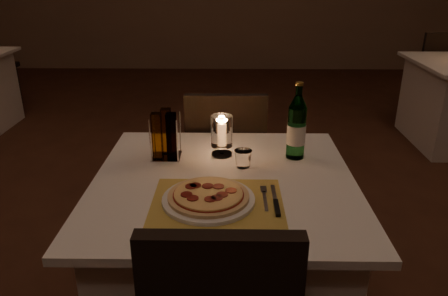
{
  "coord_description": "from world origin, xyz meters",
  "views": [
    {
      "loc": [
        0.17,
        -1.83,
        1.49
      ],
      "look_at": [
        0.14,
        -0.32,
        0.86
      ],
      "focal_mm": 35.0,
      "sensor_mm": 36.0,
      "label": 1
    }
  ],
  "objects_px": {
    "plate": "(209,199)",
    "hurricane_candle": "(222,132)",
    "chair_far": "(226,152)",
    "pizza": "(208,195)",
    "main_table": "(224,258)",
    "water_bottle": "(297,128)",
    "tumbler": "(243,159)"
  },
  "relations": [
    {
      "from": "plate",
      "to": "hurricane_candle",
      "type": "height_order",
      "value": "hurricane_candle"
    },
    {
      "from": "chair_far",
      "to": "pizza",
      "type": "height_order",
      "value": "chair_far"
    },
    {
      "from": "pizza",
      "to": "hurricane_candle",
      "type": "height_order",
      "value": "hurricane_candle"
    },
    {
      "from": "chair_far",
      "to": "plate",
      "type": "bearing_deg",
      "value": -93.2
    },
    {
      "from": "hurricane_candle",
      "to": "main_table",
      "type": "bearing_deg",
      "value": -86.73
    },
    {
      "from": "main_table",
      "to": "water_bottle",
      "type": "height_order",
      "value": "water_bottle"
    },
    {
      "from": "pizza",
      "to": "water_bottle",
      "type": "height_order",
      "value": "water_bottle"
    },
    {
      "from": "main_table",
      "to": "hurricane_candle",
      "type": "height_order",
      "value": "hurricane_candle"
    },
    {
      "from": "chair_far",
      "to": "pizza",
      "type": "distance_m",
      "value": 0.92
    },
    {
      "from": "pizza",
      "to": "hurricane_candle",
      "type": "relative_size",
      "value": 1.58
    },
    {
      "from": "water_bottle",
      "to": "tumbler",
      "type": "bearing_deg",
      "value": -155.55
    },
    {
      "from": "main_table",
      "to": "pizza",
      "type": "xyz_separation_m",
      "value": [
        -0.05,
        -0.18,
        0.39
      ]
    },
    {
      "from": "hurricane_candle",
      "to": "pizza",
      "type": "bearing_deg",
      "value": -95.2
    },
    {
      "from": "main_table",
      "to": "chair_far",
      "type": "bearing_deg",
      "value": 90.0
    },
    {
      "from": "chair_far",
      "to": "plate",
      "type": "height_order",
      "value": "chair_far"
    },
    {
      "from": "plate",
      "to": "tumbler",
      "type": "height_order",
      "value": "tumbler"
    },
    {
      "from": "chair_far",
      "to": "water_bottle",
      "type": "distance_m",
      "value": 0.67
    },
    {
      "from": "tumbler",
      "to": "hurricane_candle",
      "type": "height_order",
      "value": "hurricane_candle"
    },
    {
      "from": "plate",
      "to": "hurricane_candle",
      "type": "distance_m",
      "value": 0.42
    },
    {
      "from": "chair_far",
      "to": "pizza",
      "type": "relative_size",
      "value": 3.21
    },
    {
      "from": "plate",
      "to": "tumbler",
      "type": "xyz_separation_m",
      "value": [
        0.13,
        0.29,
        0.02
      ]
    },
    {
      "from": "main_table",
      "to": "plate",
      "type": "height_order",
      "value": "plate"
    },
    {
      "from": "plate",
      "to": "water_bottle",
      "type": "distance_m",
      "value": 0.54
    },
    {
      "from": "pizza",
      "to": "chair_far",
      "type": "bearing_deg",
      "value": 86.79
    },
    {
      "from": "pizza",
      "to": "water_bottle",
      "type": "relative_size",
      "value": 0.86
    },
    {
      "from": "pizza",
      "to": "tumbler",
      "type": "bearing_deg",
      "value": 66.68
    },
    {
      "from": "plate",
      "to": "tumbler",
      "type": "relative_size",
      "value": 4.46
    },
    {
      "from": "plate",
      "to": "tumbler",
      "type": "bearing_deg",
      "value": 66.72
    },
    {
      "from": "tumbler",
      "to": "water_bottle",
      "type": "height_order",
      "value": "water_bottle"
    },
    {
      "from": "chair_far",
      "to": "tumbler",
      "type": "distance_m",
      "value": 0.65
    },
    {
      "from": "pizza",
      "to": "main_table",
      "type": "bearing_deg",
      "value": 74.41
    },
    {
      "from": "main_table",
      "to": "chair_far",
      "type": "height_order",
      "value": "chair_far"
    }
  ]
}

